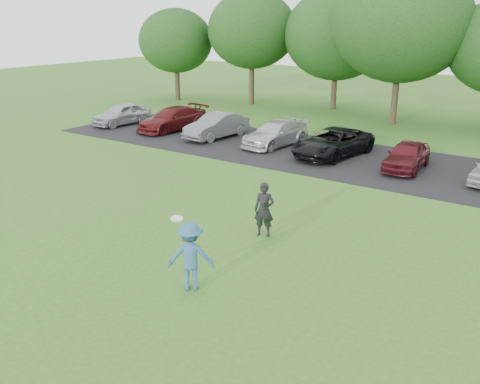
# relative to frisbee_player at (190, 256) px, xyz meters

# --- Properties ---
(ground) EXTENTS (100.00, 100.00, 0.00)m
(ground) POSITION_rel_frisbee_player_xyz_m (-0.82, -0.37, -0.81)
(ground) COLOR #34661D
(ground) RESTS_ON ground
(parking_lot) EXTENTS (32.00, 6.50, 0.03)m
(parking_lot) POSITION_rel_frisbee_player_xyz_m (-0.82, 12.63, -0.79)
(parking_lot) COLOR black
(parking_lot) RESTS_ON ground
(frisbee_player) EXTENTS (1.19, 1.10, 1.79)m
(frisbee_player) POSITION_rel_frisbee_player_xyz_m (0.00, 0.00, 0.00)
(frisbee_player) COLOR #31608B
(frisbee_player) RESTS_ON ground
(camera_bystander) EXTENTS (0.65, 0.53, 1.55)m
(camera_bystander) POSITION_rel_frisbee_player_xyz_m (-0.28, 3.53, -0.03)
(camera_bystander) COLOR black
(camera_bystander) RESTS_ON ground
(parked_cars) EXTENTS (30.34, 4.58, 1.21)m
(parked_cars) POSITION_rel_frisbee_player_xyz_m (-1.67, 12.61, -0.19)
(parked_cars) COLOR #B1B4B8
(parked_cars) RESTS_ON parking_lot
(tree_row) EXTENTS (42.39, 9.85, 8.64)m
(tree_row) POSITION_rel_frisbee_player_xyz_m (0.70, 22.39, 4.10)
(tree_row) COLOR #38281C
(tree_row) RESTS_ON ground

